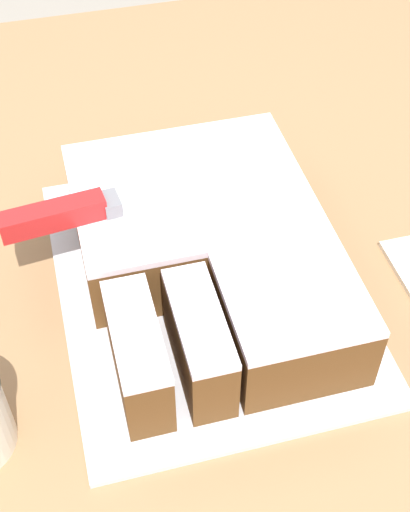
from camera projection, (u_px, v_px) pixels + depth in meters
countertop at (180, 474)px, 1.07m from camera, size 1.40×1.10×0.93m
cake_board at (205, 284)px, 0.71m from camera, size 0.29×0.37×0.01m
cake at (207, 251)px, 0.69m from camera, size 0.23×0.31×0.08m
knife at (85, 210)px, 0.66m from camera, size 0.27×0.05×0.02m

